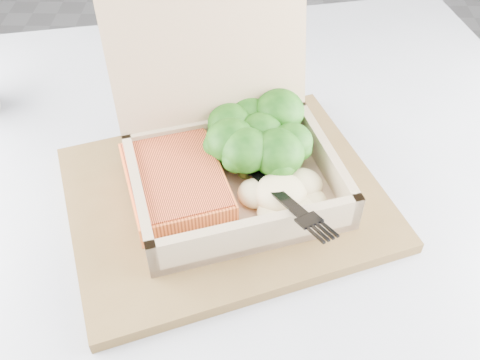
{
  "coord_description": "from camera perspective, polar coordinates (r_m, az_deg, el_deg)",
  "views": [
    {
      "loc": [
        0.1,
        -0.45,
        1.2
      ],
      "look_at": [
        0.09,
        -0.06,
        0.8
      ],
      "focal_mm": 40.0,
      "sensor_mm": 36.0,
      "label": 1
    }
  ],
  "objects": [
    {
      "name": "receipt",
      "position": [
        0.72,
        -3.27,
        7.79
      ],
      "size": [
        0.09,
        0.15,
        0.0
      ],
      "primitive_type": "cube",
      "rotation": [
        0.0,
        0.0,
        -0.14
      ],
      "color": "silver",
      "rests_on": "cafe_table"
    },
    {
      "name": "broccoli_pile",
      "position": [
        0.6,
        2.23,
        4.47
      ],
      "size": [
        0.13,
        0.13,
        0.05
      ],
      "primitive_type": null,
      "color": "#30781A",
      "rests_on": "takeout_container"
    },
    {
      "name": "mashed_potatoes",
      "position": [
        0.55,
        4.33,
        -1.4
      ],
      "size": [
        0.09,
        0.08,
        0.03
      ],
      "primitive_type": "ellipsoid",
      "color": "beige",
      "rests_on": "takeout_container"
    },
    {
      "name": "salmon_fillet",
      "position": [
        0.56,
        -6.86,
        -0.32
      ],
      "size": [
        0.13,
        0.15,
        0.03
      ],
      "primitive_type": "cube",
      "rotation": [
        0.0,
        0.0,
        0.33
      ],
      "color": "orange",
      "rests_on": "takeout_container"
    },
    {
      "name": "serving_tray",
      "position": [
        0.59,
        -1.6,
        -1.84
      ],
      "size": [
        0.4,
        0.37,
        0.01
      ],
      "primitive_type": "cube",
      "rotation": [
        0.0,
        0.0,
        0.36
      ],
      "color": "brown",
      "rests_on": "cafe_table"
    },
    {
      "name": "plastic_fork",
      "position": [
        0.55,
        2.7,
        0.14
      ],
      "size": [
        0.09,
        0.14,
        0.03
      ],
      "rotation": [
        0.0,
        0.0,
        3.65
      ],
      "color": "black",
      "rests_on": "mashed_potatoes"
    },
    {
      "name": "cafe_table",
      "position": [
        0.74,
        -0.17,
        -13.44
      ],
      "size": [
        1.04,
        1.04,
        0.76
      ],
      "rotation": [
        0.0,
        0.0,
        0.21
      ],
      "color": "black",
      "rests_on": "floor"
    },
    {
      "name": "takeout_container",
      "position": [
        0.57,
        -1.42,
        4.27
      ],
      "size": [
        0.27,
        0.26,
        0.2
      ],
      "rotation": [
        0.0,
        0.0,
        0.31
      ],
      "color": "tan",
      "rests_on": "serving_tray"
    }
  ]
}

